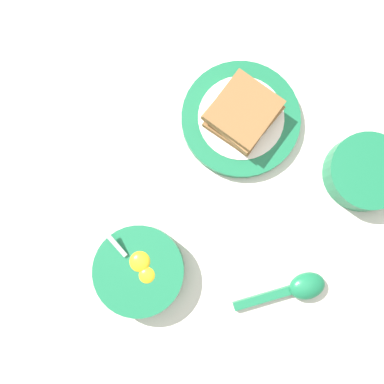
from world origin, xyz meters
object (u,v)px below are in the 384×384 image
object	(u,v)px
soup_spoon	(298,288)
egg_bowl	(140,270)
toast_plate	(241,119)
toast_sandwich	(242,113)
congee_bowl	(366,172)

from	to	relation	value
soup_spoon	egg_bowl	bearing A→B (deg)	88.45
toast_plate	toast_sandwich	bearing A→B (deg)	62.84
toast_plate	soup_spoon	world-z (taller)	soup_spoon
egg_bowl	congee_bowl	xyz separation A→B (m)	(0.19, -0.36, -0.00)
egg_bowl	toast_plate	size ratio (longest dim) A/B	0.70
toast_plate	congee_bowl	xyz separation A→B (m)	(-0.08, -0.21, 0.01)
congee_bowl	soup_spoon	bearing A→B (deg)	154.04
egg_bowl	toast_sandwich	distance (m)	0.31
toast_sandwich	congee_bowl	bearing A→B (deg)	-109.83
toast_sandwich	soup_spoon	size ratio (longest dim) A/B	0.90
egg_bowl	toast_sandwich	world-z (taller)	egg_bowl
egg_bowl	toast_sandwich	xyz separation A→B (m)	(0.27, -0.14, 0.02)
toast_plate	toast_sandwich	world-z (taller)	toast_sandwich
toast_plate	soup_spoon	bearing A→B (deg)	-157.49
egg_bowl	soup_spoon	xyz separation A→B (m)	(-0.01, -0.26, -0.01)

